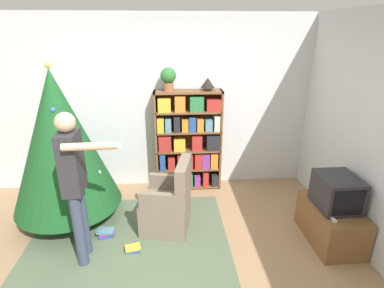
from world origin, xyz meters
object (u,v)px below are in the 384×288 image
(bookshelf, at_px, (189,142))
(potted_plant, at_px, (168,78))
(table_lamp, at_px, (208,83))
(television, at_px, (337,192))
(armchair, at_px, (169,205))
(standing_person, at_px, (75,178))
(christmas_tree, at_px, (60,141))

(bookshelf, distance_m, potted_plant, 1.01)
(table_lamp, bearing_deg, television, -47.86)
(armchair, distance_m, standing_person, 1.23)
(armchair, xyz_separation_m, standing_person, (-0.92, -0.48, 0.66))
(potted_plant, height_order, table_lamp, potted_plant)
(television, xyz_separation_m, table_lamp, (-1.30, 1.44, 0.99))
(christmas_tree, xyz_separation_m, armchair, (1.30, -0.32, -0.76))
(standing_person, relative_size, table_lamp, 8.26)
(television, xyz_separation_m, armchair, (-1.89, 0.39, -0.33))
(television, height_order, standing_person, standing_person)
(potted_plant, bearing_deg, bookshelf, -1.28)
(table_lamp, bearing_deg, potted_plant, 180.00)
(television, relative_size, table_lamp, 2.44)
(armchair, bearing_deg, christmas_tree, -92.25)
(armchair, bearing_deg, potted_plant, -170.31)
(christmas_tree, xyz_separation_m, standing_person, (0.38, -0.80, -0.10))
(bookshelf, height_order, television, bookshelf)
(christmas_tree, relative_size, table_lamp, 10.12)
(television, bearing_deg, armchair, 168.47)
(bookshelf, relative_size, armchair, 1.68)
(christmas_tree, height_order, potted_plant, christmas_tree)
(bookshelf, xyz_separation_m, table_lamp, (0.27, 0.01, 0.88))
(potted_plant, bearing_deg, table_lamp, 0.00)
(armchair, relative_size, table_lamp, 4.60)
(christmas_tree, distance_m, armchair, 1.54)
(standing_person, bearing_deg, bookshelf, 138.99)
(potted_plant, bearing_deg, television, -37.73)
(bookshelf, relative_size, standing_person, 0.93)
(armchair, bearing_deg, bookshelf, 174.38)
(television, xyz_separation_m, christmas_tree, (-3.19, 0.70, 0.44))
(standing_person, distance_m, table_lamp, 2.25)
(bookshelf, bearing_deg, armchair, -107.08)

